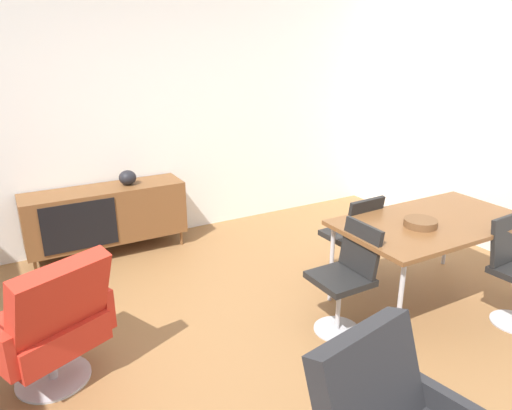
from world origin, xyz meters
The scene contains 9 objects.
ground_plane centered at (0.00, 0.00, 0.00)m, with size 8.32×8.32×0.00m, color olive.
wall_back centered at (0.00, 2.60, 1.40)m, with size 6.80×0.12×2.80m, color white.
sideboard centered at (-0.42, 2.30, 0.44)m, with size 1.60×0.45×0.72m.
vase_cobalt centered at (-0.17, 2.30, 0.80)m, with size 0.18×0.18×0.15m.
dining_table centered at (1.74, -0.01, 0.70)m, with size 1.60×0.90×0.74m.
wooden_bowl_on_table centered at (1.54, -0.05, 0.77)m, with size 0.26×0.26×0.06m, color brown.
dining_chair_near_window centered at (0.85, -0.01, 0.47)m, with size 0.43×0.40×0.86m.
dining_chair_back_left centered at (1.39, 0.55, 0.47)m, with size 0.42×0.44×0.86m.
lounge_chair_red centered at (-1.19, 0.41, 0.47)m, with size 0.86×0.84×0.95m.
Camera 1 is at (-1.31, -2.45, 2.15)m, focal length 33.15 mm.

